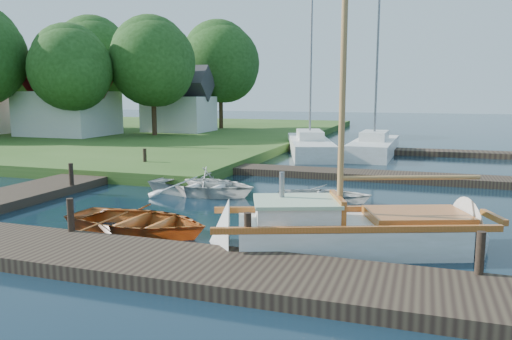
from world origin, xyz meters
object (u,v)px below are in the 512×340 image
(mooring_post_5, at_px, (145,157))
(sailboat, at_px, (355,235))
(mooring_post_4, at_px, (71,174))
(tender_a, at_px, (203,183))
(marina_boat_0, at_px, (310,144))
(tree_3, at_px, (153,62))
(mooring_post_1, at_px, (71,215))
(tree_7, at_px, (221,62))
(house_a, at_px, (68,101))
(mooring_post_3, at_px, (480,253))
(tender_c, at_px, (324,193))
(house_c, at_px, (179,105))
(tree_2, at_px, (71,68))
(mooring_post_2, at_px, (248,231))
(tree_4, at_px, (94,60))
(dinghy, at_px, (138,218))
(marina_boat_1, at_px, (374,146))
(tree_5, at_px, (2,72))
(tender_b, at_px, (208,178))

(mooring_post_5, relative_size, sailboat, 0.08)
(mooring_post_4, bearing_deg, tender_a, 16.97)
(marina_boat_0, height_order, tree_3, marina_boat_0)
(mooring_post_1, height_order, tree_7, tree_7)
(house_a, bearing_deg, mooring_post_3, -38.93)
(mooring_post_1, distance_m, house_a, 27.11)
(tender_c, relative_size, marina_boat_0, 0.26)
(tender_a, bearing_deg, house_c, 35.50)
(mooring_post_1, distance_m, sailboat, 6.74)
(house_c, distance_m, tree_2, 9.29)
(mooring_post_2, relative_size, mooring_post_4, 1.00)
(mooring_post_1, xyz_separation_m, tender_a, (0.53, 6.38, -0.28))
(sailboat, height_order, house_c, sailboat)
(mooring_post_4, relative_size, tender_a, 0.20)
(tree_3, distance_m, tree_4, 8.96)
(mooring_post_3, distance_m, dinghy, 8.07)
(house_c, distance_m, tree_4, 8.85)
(mooring_post_2, xyz_separation_m, mooring_post_5, (-8.50, 10.00, 0.00))
(tree_2, relative_size, tree_7, 0.83)
(tree_2, bearing_deg, house_c, 63.30)
(tree_2, bearing_deg, tree_4, 116.57)
(mooring_post_1, bearing_deg, tender_c, 52.74)
(mooring_post_4, bearing_deg, tree_7, 100.86)
(dinghy, xyz_separation_m, house_c, (-12.04, 25.72, 2.18))
(mooring_post_5, distance_m, tree_4, 23.40)
(mooring_post_4, distance_m, house_c, 23.16)
(marina_boat_1, relative_size, house_c, 2.18)
(tree_2, bearing_deg, tree_7, 63.43)
(mooring_post_2, height_order, tree_7, tree_7)
(sailboat, relative_size, tender_c, 3.19)
(tree_3, relative_size, tree_5, 1.08)
(tender_b, distance_m, tree_4, 28.76)
(house_c, xyz_separation_m, tree_3, (0.00, -3.95, 3.23))
(tree_2, bearing_deg, tender_a, -39.21)
(mooring_post_4, xyz_separation_m, tree_2, (-11.00, 14.05, 4.55))
(house_c, bearing_deg, mooring_post_4, -72.35)
(marina_boat_0, bearing_deg, tree_4, 51.94)
(dinghy, height_order, tree_2, tree_2)
(tender_c, relative_size, tree_5, 0.38)
(tree_2, bearing_deg, tender_c, -32.35)
(tender_b, bearing_deg, tender_a, 179.27)
(mooring_post_3, distance_m, tender_b, 10.84)
(dinghy, xyz_separation_m, tree_2, (-16.04, 17.77, 4.84))
(mooring_post_5, bearing_deg, mooring_post_4, -90.00)
(tender_c, xyz_separation_m, house_a, (-21.90, 14.55, 2.64))
(mooring_post_5, relative_size, marina_boat_1, 0.07)
(marina_boat_1, bearing_deg, tender_c, 179.86)
(mooring_post_5, bearing_deg, house_a, 139.76)
(mooring_post_4, bearing_deg, tree_4, 124.22)
(marina_boat_0, height_order, tree_7, marina_boat_0)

